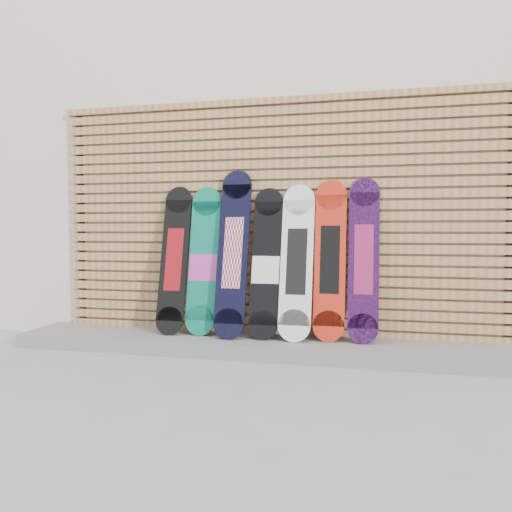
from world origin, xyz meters
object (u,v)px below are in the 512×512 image
(snowboard_3, at_px, (266,263))
(snowboard_6, at_px, (364,259))
(snowboard_0, at_px, (174,259))
(snowboard_5, at_px, (330,260))
(snowboard_2, at_px, (233,253))
(snowboard_4, at_px, (297,261))
(snowboard_1, at_px, (203,261))

(snowboard_3, height_order, snowboard_6, snowboard_6)
(snowboard_0, distance_m, snowboard_3, 0.88)
(snowboard_3, distance_m, snowboard_5, 0.57)
(snowboard_3, bearing_deg, snowboard_0, 179.79)
(snowboard_2, height_order, snowboard_5, snowboard_2)
(snowboard_4, height_order, snowboard_6, snowboard_6)
(snowboard_5, height_order, snowboard_6, snowboard_6)
(snowboard_1, bearing_deg, snowboard_2, -8.58)
(snowboard_1, bearing_deg, snowboard_4, -1.92)
(snowboard_3, bearing_deg, snowboard_2, -175.72)
(snowboard_3, relative_size, snowboard_5, 0.96)
(snowboard_3, xyz_separation_m, snowboard_5, (0.57, 0.03, 0.04))
(snowboard_2, relative_size, snowboard_6, 1.07)
(snowboard_5, bearing_deg, snowboard_2, -176.39)
(snowboard_1, height_order, snowboard_4, snowboard_4)
(snowboard_0, height_order, snowboard_6, snowboard_6)
(snowboard_1, distance_m, snowboard_5, 1.17)
(snowboard_3, bearing_deg, snowboard_1, 177.85)
(snowboard_0, xyz_separation_m, snowboard_2, (0.58, -0.03, 0.07))
(snowboard_1, distance_m, snowboard_4, 0.88)
(snowboard_2, xyz_separation_m, snowboard_6, (1.16, 0.05, -0.05))
(snowboard_1, height_order, snowboard_2, snowboard_2)
(snowboard_1, xyz_separation_m, snowboard_5, (1.16, 0.01, 0.03))
(snowboard_0, relative_size, snowboard_5, 0.98)
(snowboard_3, bearing_deg, snowboard_6, 1.77)
(snowboard_2, bearing_deg, snowboard_0, 177.45)
(snowboard_5, xyz_separation_m, snowboard_6, (0.29, -0.01, 0.01))
(snowboard_2, relative_size, snowboard_5, 1.08)
(snowboard_3, relative_size, snowboard_4, 0.98)
(snowboard_1, xyz_separation_m, snowboard_3, (0.60, -0.02, -0.01))
(snowboard_1, relative_size, snowboard_6, 0.96)
(snowboard_6, bearing_deg, snowboard_4, -176.69)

